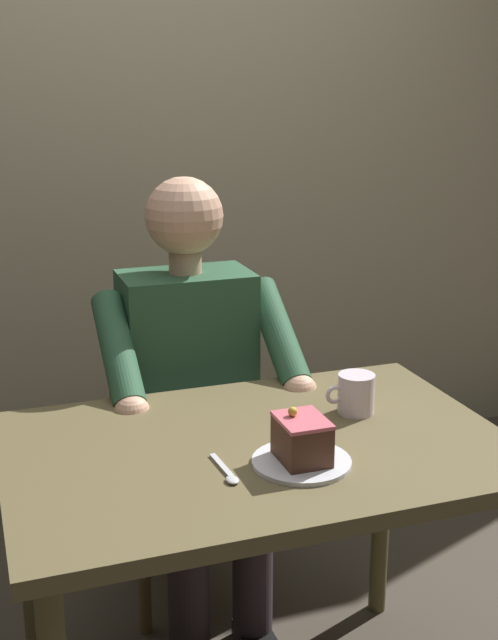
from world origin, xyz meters
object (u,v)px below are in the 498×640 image
Objects in this scene: seated_person at (195,398)px; coffee_cup at (356,393)px; dining_table at (258,480)px; dessert_spoon at (227,473)px; cake_slice at (302,439)px; chair at (181,429)px.

seated_person is 0.53m from coffee_cup.
dessert_spoon is (0.11, 0.12, 0.10)m from dining_table.
coffee_cup is at bearing -137.23° from cake_slice.
cake_slice is (-0.05, 0.81, 0.31)m from chair.
chair is 0.73m from coffee_cup.
coffee_cup is 0.85× the size of dessert_spoon.
cake_slice is at bearing 94.42° from seated_person.
chair is at bearing -65.33° from coffee_cup.
cake_slice reaches higher than dining_table.
cake_slice is 0.83× the size of dessert_spoon.
seated_person is (0.00, 0.17, 0.17)m from chair.
seated_person is at bearing 90.00° from chair.
seated_person is at bearing -90.00° from dining_table.
cake_slice reaches higher than dessert_spoon.
chair reaches higher than dining_table.
seated_person is 0.65m from dessert_spoon.
dessert_spoon is (0.16, -0.00, -0.05)m from cake_slice.
chair is at bearing -90.00° from dining_table.
cake_slice is at bearing 42.77° from coffee_cup.
dessert_spoon is at bearing 80.18° from seated_person.
seated_person reaches higher than cake_slice.
dining_table is at bearing -131.56° from dessert_spoon.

